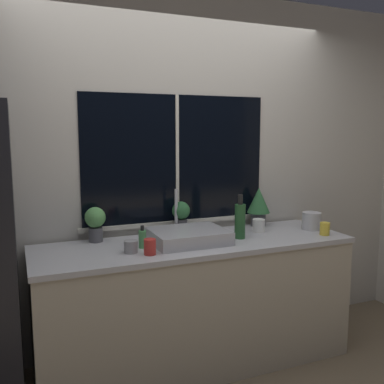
{
  "coord_description": "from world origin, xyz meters",
  "views": [
    {
      "loc": [
        -1.14,
        -2.33,
        1.66
      ],
      "look_at": [
        -0.03,
        0.33,
        1.25
      ],
      "focal_mm": 40.0,
      "sensor_mm": 36.0,
      "label": 1
    }
  ],
  "objects_px": {
    "potted_plant_left": "(95,222)",
    "potted_plant_right": "(259,204)",
    "mug_red": "(150,247)",
    "potted_plant_center": "(181,215)",
    "mug_white": "(259,226)",
    "mug_yellow": "(325,229)",
    "mug_grey": "(131,247)",
    "kettle": "(312,220)",
    "sink": "(188,236)",
    "bottle_tall": "(240,220)",
    "soap_bottle": "(142,239)"
  },
  "relations": [
    {
      "from": "potted_plant_left",
      "to": "potted_plant_right",
      "type": "distance_m",
      "value": 1.31
    },
    {
      "from": "mug_red",
      "to": "potted_plant_center",
      "type": "bearing_deg",
      "value": 49.6
    },
    {
      "from": "mug_white",
      "to": "mug_red",
      "type": "distance_m",
      "value": 0.98
    },
    {
      "from": "mug_yellow",
      "to": "mug_grey",
      "type": "bearing_deg",
      "value": 176.16
    },
    {
      "from": "potted_plant_center",
      "to": "mug_grey",
      "type": "xyz_separation_m",
      "value": [
        -0.48,
        -0.36,
        -0.1
      ]
    },
    {
      "from": "potted_plant_right",
      "to": "mug_white",
      "type": "height_order",
      "value": "potted_plant_right"
    },
    {
      "from": "potted_plant_right",
      "to": "kettle",
      "type": "relative_size",
      "value": 2.08
    },
    {
      "from": "sink",
      "to": "potted_plant_right",
      "type": "distance_m",
      "value": 0.78
    },
    {
      "from": "potted_plant_center",
      "to": "bottle_tall",
      "type": "relative_size",
      "value": 0.77
    },
    {
      "from": "mug_white",
      "to": "mug_grey",
      "type": "relative_size",
      "value": 1.13
    },
    {
      "from": "sink",
      "to": "bottle_tall",
      "type": "xyz_separation_m",
      "value": [
        0.39,
        -0.04,
        0.09
      ]
    },
    {
      "from": "mug_grey",
      "to": "mug_red",
      "type": "relative_size",
      "value": 0.87
    },
    {
      "from": "soap_bottle",
      "to": "kettle",
      "type": "xyz_separation_m",
      "value": [
        1.37,
        0.01,
        0.01
      ]
    },
    {
      "from": "mug_grey",
      "to": "potted_plant_left",
      "type": "bearing_deg",
      "value": 113.39
    },
    {
      "from": "soap_bottle",
      "to": "mug_white",
      "type": "distance_m",
      "value": 0.95
    },
    {
      "from": "mug_white",
      "to": "potted_plant_left",
      "type": "bearing_deg",
      "value": 171.37
    },
    {
      "from": "potted_plant_center",
      "to": "mug_grey",
      "type": "height_order",
      "value": "potted_plant_center"
    },
    {
      "from": "soap_bottle",
      "to": "bottle_tall",
      "type": "distance_m",
      "value": 0.72
    },
    {
      "from": "mug_red",
      "to": "kettle",
      "type": "relative_size",
      "value": 0.66
    },
    {
      "from": "mug_red",
      "to": "mug_yellow",
      "type": "bearing_deg",
      "value": -0.42
    },
    {
      "from": "potted_plant_center",
      "to": "soap_bottle",
      "type": "relative_size",
      "value": 1.62
    },
    {
      "from": "potted_plant_left",
      "to": "soap_bottle",
      "type": "height_order",
      "value": "potted_plant_left"
    },
    {
      "from": "mug_grey",
      "to": "potted_plant_center",
      "type": "bearing_deg",
      "value": 36.92
    },
    {
      "from": "potted_plant_center",
      "to": "soap_bottle",
      "type": "xyz_separation_m",
      "value": [
        -0.38,
        -0.28,
        -0.08
      ]
    },
    {
      "from": "potted_plant_left",
      "to": "potted_plant_right",
      "type": "bearing_deg",
      "value": 0.0
    },
    {
      "from": "mug_white",
      "to": "mug_red",
      "type": "relative_size",
      "value": 0.99
    },
    {
      "from": "potted_plant_right",
      "to": "soap_bottle",
      "type": "distance_m",
      "value": 1.1
    },
    {
      "from": "potted_plant_right",
      "to": "kettle",
      "type": "height_order",
      "value": "potted_plant_right"
    },
    {
      "from": "sink",
      "to": "soap_bottle",
      "type": "bearing_deg",
      "value": -177.06
    },
    {
      "from": "mug_red",
      "to": "mug_yellow",
      "type": "xyz_separation_m",
      "value": [
        1.34,
        -0.01,
        -0.0
      ]
    },
    {
      "from": "soap_bottle",
      "to": "potted_plant_center",
      "type": "bearing_deg",
      "value": 36.43
    },
    {
      "from": "potted_plant_center",
      "to": "kettle",
      "type": "relative_size",
      "value": 1.61
    },
    {
      "from": "bottle_tall",
      "to": "mug_yellow",
      "type": "height_order",
      "value": "bottle_tall"
    },
    {
      "from": "mug_grey",
      "to": "kettle",
      "type": "height_order",
      "value": "kettle"
    },
    {
      "from": "potted_plant_left",
      "to": "soap_bottle",
      "type": "xyz_separation_m",
      "value": [
        0.26,
        -0.28,
        -0.08
      ]
    },
    {
      "from": "potted_plant_left",
      "to": "mug_white",
      "type": "height_order",
      "value": "potted_plant_left"
    },
    {
      "from": "mug_grey",
      "to": "soap_bottle",
      "type": "bearing_deg",
      "value": 38.78
    },
    {
      "from": "potted_plant_right",
      "to": "potted_plant_center",
      "type": "bearing_deg",
      "value": -180.0
    },
    {
      "from": "mug_white",
      "to": "mug_red",
      "type": "height_order",
      "value": "mug_red"
    },
    {
      "from": "sink",
      "to": "mug_red",
      "type": "distance_m",
      "value": 0.38
    },
    {
      "from": "sink",
      "to": "soap_bottle",
      "type": "height_order",
      "value": "sink"
    },
    {
      "from": "mug_yellow",
      "to": "bottle_tall",
      "type": "bearing_deg",
      "value": 165.9
    },
    {
      "from": "mug_white",
      "to": "kettle",
      "type": "relative_size",
      "value": 0.65
    },
    {
      "from": "potted_plant_right",
      "to": "bottle_tall",
      "type": "bearing_deg",
      "value": -138.21
    },
    {
      "from": "bottle_tall",
      "to": "mug_white",
      "type": "height_order",
      "value": "bottle_tall"
    },
    {
      "from": "bottle_tall",
      "to": "kettle",
      "type": "xyz_separation_m",
      "value": [
        0.65,
        0.03,
        -0.06
      ]
    },
    {
      "from": "mug_red",
      "to": "kettle",
      "type": "bearing_deg",
      "value": 7.36
    },
    {
      "from": "bottle_tall",
      "to": "potted_plant_center",
      "type": "bearing_deg",
      "value": 138.21
    },
    {
      "from": "potted_plant_left",
      "to": "bottle_tall",
      "type": "distance_m",
      "value": 1.02
    },
    {
      "from": "soap_bottle",
      "to": "kettle",
      "type": "height_order",
      "value": "same"
    }
  ]
}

